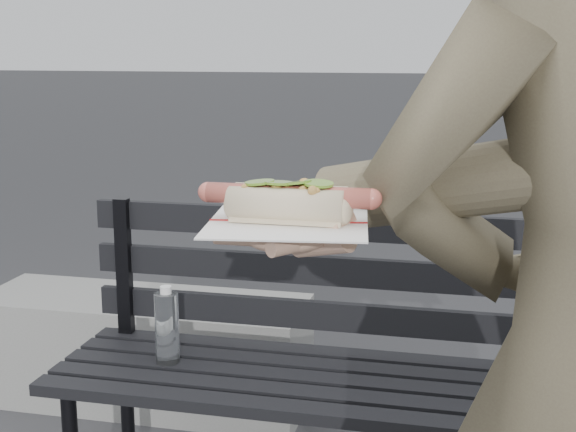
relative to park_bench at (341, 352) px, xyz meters
name	(u,v)px	position (x,y,z in m)	size (l,w,h in m)	color
park_bench	(341,352)	(0.00, 0.00, 0.00)	(1.50, 0.44, 0.88)	black
concrete_block	(145,350)	(-0.84, 0.66, -0.32)	(1.20, 0.40, 0.40)	slate
held_hotdog	(455,187)	(0.29, -0.97, 0.61)	(0.63, 0.31, 0.20)	brown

